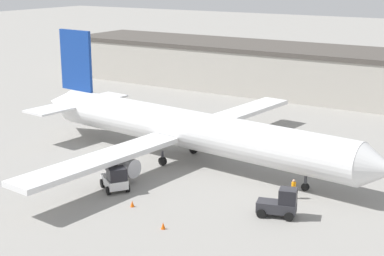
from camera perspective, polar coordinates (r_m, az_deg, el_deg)
The scene contains 8 objects.
ground_plane at distance 61.28m, azimuth 0.00°, elevation -3.36°, with size 400.00×400.00×0.00m, color gray.
terminal_building at distance 99.46m, azimuth 5.68°, elevation 5.98°, with size 66.27×14.63×7.52m.
airplane at distance 60.89m, azimuth -0.78°, elevation -0.04°, with size 43.98×40.85×12.64m.
ground_crew_worker at distance 52.35m, azimuth 9.82°, elevation -5.79°, with size 0.39×0.39×1.77m.
baggage_tug at distance 48.43m, azimuth 8.55°, elevation -7.29°, with size 3.45×2.47×2.45m.
belt_loader_truck at distance 53.82m, azimuth -7.46°, elevation -4.92°, with size 3.52×3.30×2.32m.
safety_cone_near at distance 46.11m, azimuth -2.82°, elevation -9.44°, with size 0.36×0.36×0.55m.
safety_cone_far at distance 50.35m, azimuth -5.82°, elevation -7.32°, with size 0.36×0.36×0.55m.
Camera 1 is at (31.02, -49.15, 19.42)m, focal length 55.00 mm.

